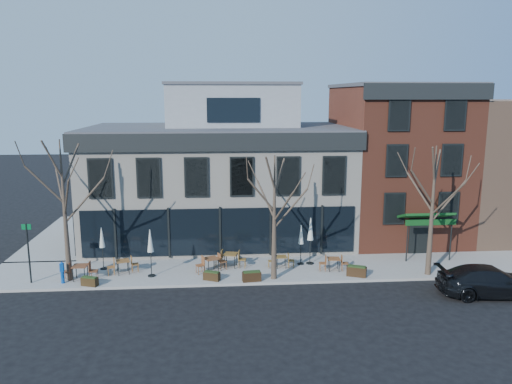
{
  "coord_description": "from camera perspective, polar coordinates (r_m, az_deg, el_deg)",
  "views": [
    {
      "loc": [
        -0.07,
        -30.55,
        10.4
      ],
      "look_at": [
        2.44,
        2.0,
        4.01
      ],
      "focal_mm": 35.0,
      "sensor_mm": 36.0,
      "label": 1
    }
  ],
  "objects": [
    {
      "name": "parked_sedan",
      "position": [
        29.25,
        25.17,
        -9.21
      ],
      "size": [
        5.57,
        2.59,
        1.57
      ],
      "primitive_type": "imported",
      "rotation": [
        0.0,
        0.0,
        1.5
      ],
      "color": "black",
      "rests_on": "ground"
    },
    {
      "name": "cafe_set_4",
      "position": [
        30.34,
        2.89,
        -7.81
      ],
      "size": [
        1.61,
        0.65,
        0.85
      ],
      "color": "brown",
      "rests_on": "sidewalk_front"
    },
    {
      "name": "cafe_set_3",
      "position": [
        30.4,
        -2.94,
        -7.6
      ],
      "size": [
        2.0,
        0.93,
        1.03
      ],
      "color": "brown",
      "rests_on": "sidewalk_front"
    },
    {
      "name": "red_brick_building",
      "position": [
        38.16,
        15.69,
        3.49
      ],
      "size": [
        8.2,
        11.78,
        11.18
      ],
      "color": "brown",
      "rests_on": "ground"
    },
    {
      "name": "tree_corner",
      "position": [
        29.27,
        -21.02,
        -1.81
      ],
      "size": [
        3.93,
        3.98,
        7.92
      ],
      "color": "#382B21",
      "rests_on": "sidewalk_front"
    },
    {
      "name": "ground",
      "position": [
        32.27,
        -4.09,
        -7.76
      ],
      "size": [
        120.0,
        120.0,
        0.0
      ],
      "primitive_type": "plane",
      "color": "black",
      "rests_on": "ground"
    },
    {
      "name": "corner_building",
      "position": [
        36.07,
        -4.13,
        1.99
      ],
      "size": [
        18.39,
        10.39,
        11.1
      ],
      "color": "silver",
      "rests_on": "ground"
    },
    {
      "name": "planter_1",
      "position": [
        28.48,
        -5.08,
        -9.51
      ],
      "size": [
        1.0,
        0.71,
        0.52
      ],
      "color": "black",
      "rests_on": "sidewalk_front"
    },
    {
      "name": "sign_pole",
      "position": [
        30.16,
        -24.58,
        -5.98
      ],
      "size": [
        0.5,
        0.1,
        3.4
      ],
      "color": "black",
      "rests_on": "sidewalk_front"
    },
    {
      "name": "tree_mid",
      "position": [
        27.63,
        2.13,
        -2.77
      ],
      "size": [
        3.5,
        3.55,
        7.04
      ],
      "color": "#382B21",
      "rests_on": "sidewalk_front"
    },
    {
      "name": "umbrella_1",
      "position": [
        29.04,
        -11.99,
        -5.77
      ],
      "size": [
        0.44,
        0.44,
        2.78
      ],
      "color": "black",
      "rests_on": "sidewalk_front"
    },
    {
      "name": "call_box",
      "position": [
        29.79,
        -21.27,
        -8.49
      ],
      "size": [
        0.25,
        0.25,
        1.25
      ],
      "color": "#0C47A1",
      "rests_on": "sidewalk_front"
    },
    {
      "name": "cafe_set_0",
      "position": [
        30.01,
        -19.45,
        -8.48
      ],
      "size": [
        1.96,
        0.79,
        1.03
      ],
      "color": "brown",
      "rests_on": "sidewalk_front"
    },
    {
      "name": "cafe_set_2",
      "position": [
        29.73,
        -5.13,
        -8.08
      ],
      "size": [
        1.94,
        1.23,
        1.01
      ],
      "color": "brown",
      "rests_on": "sidewalk_front"
    },
    {
      "name": "sidewalk_side",
      "position": [
        39.59,
        -20.72,
        -4.78
      ],
      "size": [
        4.5,
        12.0,
        0.15
      ],
      "primitive_type": "cube",
      "color": "gray",
      "rests_on": "ground"
    },
    {
      "name": "sidewalk_front",
      "position": [
        30.4,
        2.15,
        -8.79
      ],
      "size": [
        33.5,
        4.7,
        0.15
      ],
      "primitive_type": "cube",
      "color": "gray",
      "rests_on": "ground"
    },
    {
      "name": "cafe_set_5",
      "position": [
        30.12,
        8.87,
        -8.0
      ],
      "size": [
        1.78,
        0.75,
        0.92
      ],
      "color": "brown",
      "rests_on": "sidewalk_front"
    },
    {
      "name": "umbrella_4",
      "position": [
        30.62,
        6.25,
        -4.52
      ],
      "size": [
        0.47,
        0.47,
        2.91
      ],
      "color": "black",
      "rests_on": "sidewalk_front"
    },
    {
      "name": "planter_0",
      "position": [
        29.06,
        -18.48,
        -9.65
      ],
      "size": [
        0.98,
        0.65,
        0.51
      ],
      "color": "#312210",
      "rests_on": "sidewalk_front"
    },
    {
      "name": "planter_2",
      "position": [
        28.23,
        -0.5,
        -9.59
      ],
      "size": [
        1.08,
        0.53,
        0.58
      ],
      "color": "black",
      "rests_on": "sidewalk_front"
    },
    {
      "name": "cafe_set_1",
      "position": [
        30.31,
        -14.96,
        -8.09
      ],
      "size": [
        1.88,
        0.98,
        0.96
      ],
      "color": "brown",
      "rests_on": "sidewalk_front"
    },
    {
      "name": "umbrella_3",
      "position": [
        30.56,
        5.17,
        -5.11
      ],
      "size": [
        0.4,
        0.4,
        2.49
      ],
      "color": "black",
      "rests_on": "sidewalk_front"
    },
    {
      "name": "planter_3",
      "position": [
        29.51,
        11.43,
        -8.85
      ],
      "size": [
        1.19,
        0.84,
        0.62
      ],
      "color": "black",
      "rests_on": "sidewalk_front"
    },
    {
      "name": "tree_right",
      "position": [
        29.95,
        19.51,
        -1.87
      ],
      "size": [
        3.72,
        3.77,
        7.48
      ],
      "color": "#382B21",
      "rests_on": "sidewalk_front"
    },
    {
      "name": "umbrella_0",
      "position": [
        30.96,
        -17.2,
        -5.25
      ],
      "size": [
        0.41,
        0.41,
        2.57
      ],
      "color": "black",
      "rests_on": "sidewalk_front"
    }
  ]
}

